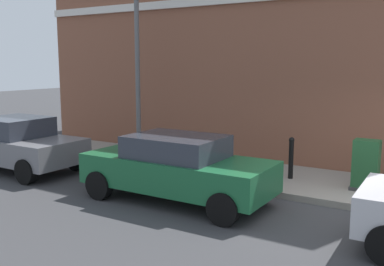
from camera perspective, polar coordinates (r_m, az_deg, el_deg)
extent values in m
plane|color=#38383A|center=(9.32, 18.27, -10.16)|extent=(80.00, 80.00, 0.00)
cube|color=gray|center=(13.45, -5.37, -3.54)|extent=(2.73, 30.00, 0.15)
cube|color=brown|center=(16.89, 8.84, 13.08)|extent=(7.35, 13.33, 8.43)
cube|color=silver|center=(13.62, 2.52, 16.63)|extent=(0.12, 13.33, 0.24)
cube|color=#195933|center=(9.63, -1.92, -5.04)|extent=(1.70, 4.19, 0.66)
cube|color=#2D333D|center=(9.52, -2.03, -1.79)|extent=(1.49, 2.01, 0.49)
cylinder|color=black|center=(10.05, -11.85, -6.58)|extent=(0.22, 0.64, 0.64)
cylinder|color=black|center=(11.22, -6.27, -4.81)|extent=(0.22, 0.64, 0.64)
cylinder|color=black|center=(8.32, 4.05, -9.73)|extent=(0.22, 0.64, 0.64)
cylinder|color=black|center=(9.69, 8.43, -7.08)|extent=(0.22, 0.64, 0.64)
cube|color=slate|center=(13.35, -21.65, -1.76)|extent=(1.78, 4.01, 0.64)
cube|color=#2D333D|center=(13.29, -21.90, 0.69)|extent=(1.56, 1.70, 0.55)
cylinder|color=black|center=(15.05, -22.34, -1.89)|extent=(0.22, 0.64, 0.64)
cylinder|color=black|center=(11.77, -20.59, -4.67)|extent=(0.22, 0.64, 0.64)
cylinder|color=black|center=(12.83, -14.66, -3.29)|extent=(0.22, 0.64, 0.64)
cube|color=#1E4C28|center=(10.67, 21.49, -3.87)|extent=(0.40, 0.55, 1.15)
cube|color=#333333|center=(10.80, 21.32, -6.64)|extent=(0.46, 0.61, 0.08)
cylinder|color=black|center=(11.22, 12.62, -3.37)|extent=(0.12, 0.12, 0.95)
sphere|color=black|center=(11.13, 12.71, -0.88)|extent=(0.14, 0.14, 0.14)
cylinder|color=black|center=(10.84, 3.67, -3.60)|extent=(0.12, 0.12, 0.95)
sphere|color=black|center=(10.74, 3.70, -1.03)|extent=(0.14, 0.14, 0.14)
cylinder|color=#59595B|center=(13.33, -7.03, 8.57)|extent=(0.14, 0.14, 5.50)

